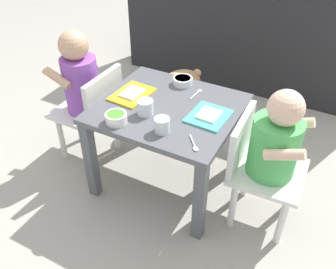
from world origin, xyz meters
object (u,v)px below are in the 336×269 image
at_px(veggie_bowl_near, 183,81).
at_px(spoon_by_left_tray, 197,93).
at_px(water_cup_right, 162,126).
at_px(dog, 175,88).
at_px(spoon_by_right_tray, 194,145).
at_px(dining_table, 168,121).
at_px(food_tray_right, 209,116).
at_px(food_tray_left, 132,94).
at_px(seated_child_right, 272,146).
at_px(cereal_bowl_left_side, 116,118).
at_px(water_cup_left, 145,108).
at_px(seated_child_left, 83,85).

distance_m(veggie_bowl_near, spoon_by_left_tray, 0.11).
distance_m(water_cup_right, spoon_by_left_tray, 0.32).
distance_m(dog, spoon_by_right_tray, 0.83).
bearing_deg(dining_table, food_tray_right, 2.22).
bearing_deg(water_cup_right, food_tray_left, 144.56).
relative_size(seated_child_right, cereal_bowl_left_side, 7.40).
bearing_deg(water_cup_left, seated_child_right, 8.64).
height_order(water_cup_right, veggie_bowl_near, water_cup_right).
distance_m(water_cup_right, spoon_by_right_tray, 0.15).
distance_m(seated_child_left, spoon_by_right_tray, 0.69).
bearing_deg(water_cup_right, veggie_bowl_near, 103.89).
relative_size(dining_table, water_cup_right, 9.72).
bearing_deg(water_cup_left, dining_table, 59.22).
relative_size(dog, water_cup_left, 6.29).
bearing_deg(food_tray_right, spoon_by_left_tray, 129.39).
height_order(dog, food_tray_left, food_tray_left).
bearing_deg(spoon_by_right_tray, water_cup_right, 172.05).
bearing_deg(spoon_by_right_tray, food_tray_left, 153.40).
bearing_deg(food_tray_left, food_tray_right, -0.00).
relative_size(dining_table, cereal_bowl_left_side, 6.78).
relative_size(seated_child_left, spoon_by_left_tray, 6.76).
relative_size(dining_table, seated_child_right, 0.92).
distance_m(food_tray_right, spoon_by_left_tray, 0.19).
height_order(water_cup_left, spoon_by_left_tray, water_cup_left).
distance_m(dining_table, food_tray_right, 0.20).
relative_size(seated_child_right, food_tray_left, 3.19).
height_order(seated_child_right, veggie_bowl_near, seated_child_right).
distance_m(seated_child_left, dog, 0.58).
height_order(seated_child_right, spoon_by_left_tray, seated_child_right).
bearing_deg(cereal_bowl_left_side, seated_child_left, 148.80).
bearing_deg(seated_child_right, water_cup_right, -158.73).
distance_m(dining_table, cereal_bowl_left_side, 0.25).
xyz_separation_m(seated_child_left, food_tray_left, (0.27, 0.01, 0.02)).
bearing_deg(seated_child_right, dining_table, 178.06).
xyz_separation_m(veggie_bowl_near, cereal_bowl_left_side, (-0.10, -0.40, 0.00)).
relative_size(water_cup_left, spoon_by_left_tray, 0.66).
distance_m(dining_table, water_cup_right, 0.21).
height_order(dog, cereal_bowl_left_side, cereal_bowl_left_side).
bearing_deg(spoon_by_right_tray, food_tray_right, 96.66).
relative_size(dog, food_tray_right, 2.29).
distance_m(food_tray_right, spoon_by_right_tray, 0.20).
xyz_separation_m(food_tray_left, spoon_by_right_tray, (0.39, -0.20, -0.00)).
relative_size(seated_child_left, cereal_bowl_left_side, 7.80).
bearing_deg(dining_table, seated_child_left, -179.93).
distance_m(seated_child_right, water_cup_left, 0.52).
height_order(water_cup_right, spoon_by_left_tray, water_cup_right).
bearing_deg(seated_child_right, water_cup_left, -171.36).
height_order(seated_child_left, spoon_by_left_tray, seated_child_left).
relative_size(food_tray_left, veggie_bowl_near, 2.22).
xyz_separation_m(water_cup_left, spoon_by_right_tray, (0.26, -0.10, -0.02)).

